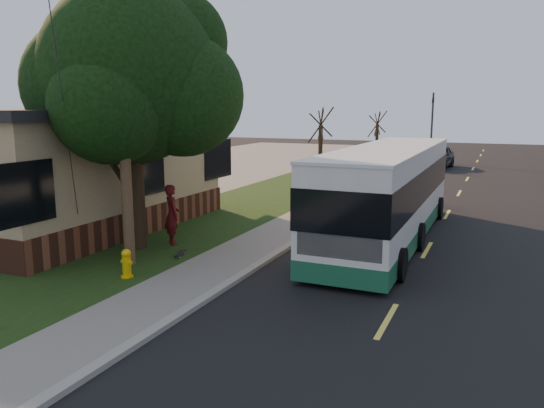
{
  "coord_description": "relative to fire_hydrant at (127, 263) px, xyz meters",
  "views": [
    {
      "loc": [
        5.95,
        -10.35,
        4.31
      ],
      "look_at": [
        -0.25,
        3.8,
        1.5
      ],
      "focal_mm": 35.0,
      "sensor_mm": 36.0,
      "label": 1
    }
  ],
  "objects": [
    {
      "name": "bare_tree_far",
      "position": [
        -0.4,
        30.0,
        1.57
      ],
      "size": [
        1.38,
        1.21,
        4.03
      ],
      "color": "black",
      "rests_on": "grass_verge"
    },
    {
      "name": "road",
      "position": [
        6.6,
        10.0,
        -0.43
      ],
      "size": [
        8.0,
        80.0,
        0.01
      ],
      "primitive_type": "cube",
      "color": "black",
      "rests_on": "ground"
    },
    {
      "name": "skateboarder",
      "position": [
        -0.83,
        3.27,
        0.59
      ],
      "size": [
        0.82,
        0.8,
        1.9
      ],
      "primitive_type": "imported",
      "rotation": [
        0.0,
        0.0,
        2.42
      ],
      "color": "#4C0F11",
      "rests_on": "grass_verge"
    },
    {
      "name": "bare_tree_near",
      "position": [
        -0.9,
        18.0,
        1.72
      ],
      "size": [
        1.38,
        1.21,
        4.31
      ],
      "color": "black",
      "rests_on": "grass_verge"
    },
    {
      "name": "fire_hydrant",
      "position": [
        0.0,
        0.0,
        0.0
      ],
      "size": [
        0.32,
        0.32,
        0.74
      ],
      "color": "#E1B00B",
      "rests_on": "grass_verge"
    },
    {
      "name": "curb",
      "position": [
        2.6,
        10.0,
        -0.37
      ],
      "size": [
        0.25,
        80.0,
        0.12
      ],
      "primitive_type": "cube",
      "color": "gray",
      "rests_on": "ground"
    },
    {
      "name": "transit_bus",
      "position": [
        5.19,
        6.8,
        1.2
      ],
      "size": [
        2.62,
        11.35,
        3.07
      ],
      "color": "silver",
      "rests_on": "ground"
    },
    {
      "name": "ground",
      "position": [
        2.6,
        0.0,
        -0.43
      ],
      "size": [
        120.0,
        120.0,
        0.0
      ],
      "primitive_type": "plane",
      "color": "black",
      "rests_on": "ground"
    },
    {
      "name": "building_lot",
      "position": [
        -11.9,
        10.0,
        -0.41
      ],
      "size": [
        15.0,
        80.0,
        0.04
      ],
      "primitive_type": "cube",
      "color": "slate",
      "rests_on": "ground"
    },
    {
      "name": "dumpster",
      "position": [
        -4.6,
        9.44,
        0.32
      ],
      "size": [
        1.95,
        1.76,
        1.41
      ],
      "color": "black",
      "rests_on": "building_lot"
    },
    {
      "name": "distant_car",
      "position": [
        4.1,
        29.48,
        0.4
      ],
      "size": [
        2.38,
        5.05,
        1.67
      ],
      "primitive_type": "imported",
      "rotation": [
        0.0,
        0.0,
        -0.08
      ],
      "color": "black",
      "rests_on": "ground"
    },
    {
      "name": "skateboard_main",
      "position": [
        0.1,
        2.27,
        -0.31
      ],
      "size": [
        0.41,
        0.73,
        0.07
      ],
      "color": "black",
      "rests_on": "grass_verge"
    },
    {
      "name": "sidewalk",
      "position": [
        1.6,
        10.0,
        -0.39
      ],
      "size": [
        2.0,
        80.0,
        0.08
      ],
      "primitive_type": "cube",
      "color": "slate",
      "rests_on": "ground"
    },
    {
      "name": "traffic_signal",
      "position": [
        3.1,
        34.0,
        2.73
      ],
      "size": [
        0.18,
        0.22,
        5.5
      ],
      "color": "#2D2D30",
      "rests_on": "ground"
    },
    {
      "name": "utility_pole",
      "position": [
        -0.71,
        0.99,
        4.2
      ],
      "size": [
        2.86,
        3.21,
        9.07
      ],
      "color": "#473321",
      "rests_on": "ground"
    },
    {
      "name": "grass_verge",
      "position": [
        -1.9,
        10.0,
        -0.4
      ],
      "size": [
        5.0,
        80.0,
        0.07
      ],
      "primitive_type": "cube",
      "color": "black",
      "rests_on": "ground"
    },
    {
      "name": "leafy_tree",
      "position": [
        -1.57,
        2.65,
        4.73
      ],
      "size": [
        6.3,
        6.0,
        7.8
      ],
      "color": "black",
      "rests_on": "grass_verge"
    }
  ]
}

